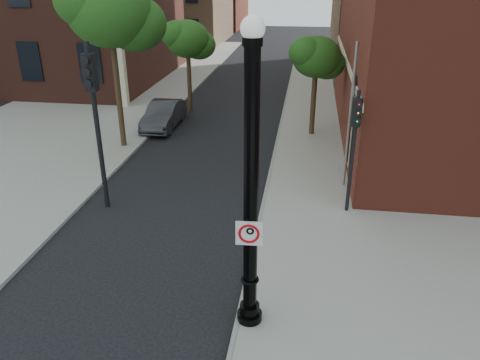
% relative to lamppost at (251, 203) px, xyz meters
% --- Properties ---
extents(ground, '(120.00, 120.00, 0.00)m').
position_rel_lamppost_xyz_m(ground, '(-2.32, -0.28, -3.06)').
color(ground, black).
rests_on(ground, ground).
extents(sidewalk_right, '(8.00, 60.00, 0.12)m').
position_rel_lamppost_xyz_m(sidewalk_right, '(3.68, 9.72, -3.00)').
color(sidewalk_right, gray).
rests_on(sidewalk_right, ground).
extents(sidewalk_left, '(10.00, 50.00, 0.12)m').
position_rel_lamppost_xyz_m(sidewalk_left, '(-11.32, 17.72, -3.00)').
color(sidewalk_left, gray).
rests_on(sidewalk_left, ground).
extents(curb_edge, '(0.10, 60.00, 0.14)m').
position_rel_lamppost_xyz_m(curb_edge, '(-0.27, 9.72, -2.99)').
color(curb_edge, gray).
rests_on(curb_edge, ground).
extents(lamppost, '(0.56, 0.56, 6.63)m').
position_rel_lamppost_xyz_m(lamppost, '(0.00, 0.00, 0.00)').
color(lamppost, black).
rests_on(lamppost, ground).
extents(no_parking_sign, '(0.55, 0.08, 0.55)m').
position_rel_lamppost_xyz_m(no_parking_sign, '(-0.01, -0.17, -0.60)').
color(no_parking_sign, white).
rests_on(no_parking_sign, ground).
extents(parked_car, '(1.39, 3.95, 1.30)m').
position_rel_lamppost_xyz_m(parked_car, '(-6.05, 13.55, -2.41)').
color(parked_car, '#303136').
rests_on(parked_car, ground).
extents(traffic_signal_left, '(0.34, 0.44, 5.40)m').
position_rel_lamppost_xyz_m(traffic_signal_left, '(-5.46, 4.94, 0.58)').
color(traffic_signal_left, black).
rests_on(traffic_signal_left, ground).
extents(traffic_signal_right, '(0.32, 0.36, 4.09)m').
position_rel_lamppost_xyz_m(traffic_signal_right, '(2.49, 5.62, -0.30)').
color(traffic_signal_right, black).
rests_on(traffic_signal_right, ground).
extents(utility_pole, '(0.10, 0.10, 5.20)m').
position_rel_lamppost_xyz_m(utility_pole, '(2.48, 7.62, -0.46)').
color(utility_pole, '#999999').
rests_on(utility_pole, ground).
extents(street_tree_a, '(4.02, 3.63, 7.24)m').
position_rel_lamppost_xyz_m(street_tree_a, '(-6.95, 10.52, 2.66)').
color(street_tree_a, '#362615').
rests_on(street_tree_a, ground).
extents(street_tree_b, '(2.73, 2.47, 4.92)m').
position_rel_lamppost_xyz_m(street_tree_b, '(-5.41, 16.60, 0.82)').
color(street_tree_b, '#362615').
rests_on(street_tree_b, ground).
extents(street_tree_c, '(2.57, 2.33, 4.64)m').
position_rel_lamppost_xyz_m(street_tree_c, '(1.32, 13.38, 0.59)').
color(street_tree_c, '#362615').
rests_on(street_tree_c, ground).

